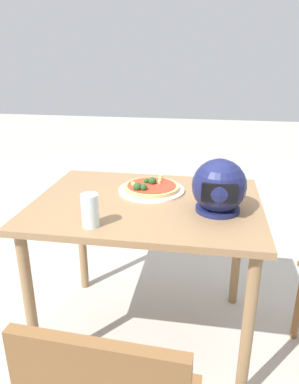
% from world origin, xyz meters
% --- Properties ---
extents(ground_plane, '(14.00, 14.00, 0.00)m').
position_xyz_m(ground_plane, '(0.00, 0.00, 0.00)').
color(ground_plane, '#B2ADA3').
extents(dining_table, '(1.06, 0.80, 0.77)m').
position_xyz_m(dining_table, '(0.00, 0.00, 0.67)').
color(dining_table, olive).
rests_on(dining_table, ground).
extents(pizza_plate, '(0.33, 0.33, 0.01)m').
position_xyz_m(pizza_plate, '(-0.00, -0.13, 0.78)').
color(pizza_plate, white).
rests_on(pizza_plate, dining_table).
extents(pizza, '(0.28, 0.28, 0.06)m').
position_xyz_m(pizza, '(0.00, -0.13, 0.80)').
color(pizza, tan).
rests_on(pizza, pizza_plate).
extents(motorcycle_helmet, '(0.24, 0.24, 0.24)m').
position_xyz_m(motorcycle_helmet, '(-0.33, 0.07, 0.88)').
color(motorcycle_helmet, '#191E4C').
rests_on(motorcycle_helmet, dining_table).
extents(drinking_glass, '(0.07, 0.07, 0.14)m').
position_xyz_m(drinking_glass, '(0.18, 0.30, 0.84)').
color(drinking_glass, silver).
rests_on(drinking_glass, dining_table).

